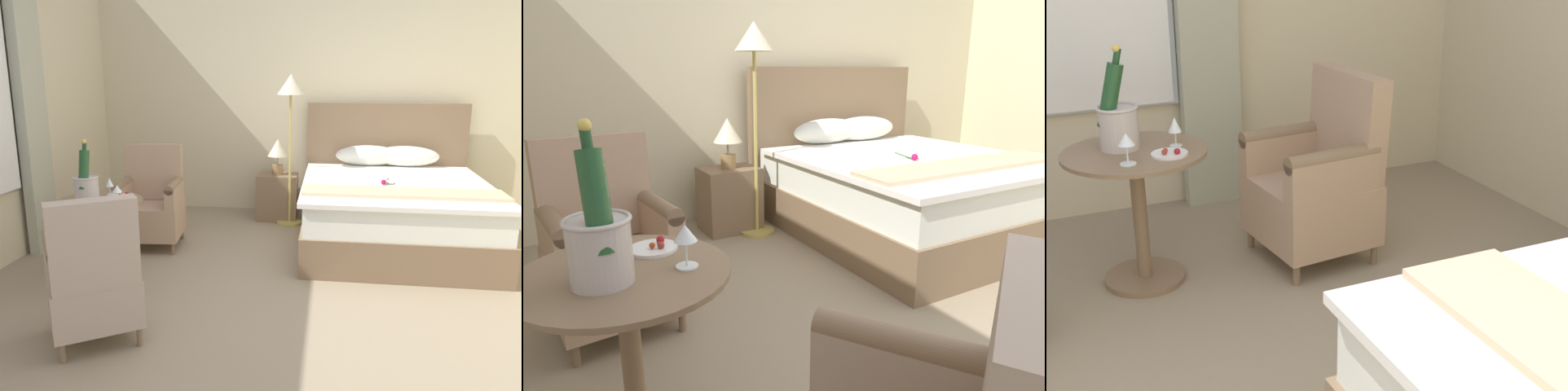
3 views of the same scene
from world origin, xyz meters
TOP-DOWN VIEW (x-y plane):
  - ground_plane at (0.00, 0.00)m, footprint 6.93×6.93m
  - wall_headboard_side at (0.00, 2.74)m, footprint 5.55×0.12m
  - bed at (0.72, 1.59)m, footprint 1.80×2.07m
  - nightstand at (-0.50, 2.28)m, footprint 0.48×0.37m
  - bedside_lamp at (-0.50, 2.28)m, footprint 0.23×0.23m
  - floor_lamp_brass at (-0.34, 2.10)m, footprint 0.30×0.30m
  - side_table_round at (-1.71, 0.27)m, footprint 0.68×0.68m
  - champagne_bucket at (-1.77, 0.22)m, footprint 0.20×0.20m
  - wine_glass_near_bucket at (-1.52, 0.21)m, footprint 0.08×0.08m
  - wine_glass_near_edge at (-1.70, 0.47)m, footprint 0.06×0.06m
  - snack_plate at (-1.57, 0.41)m, footprint 0.17×0.17m
  - armchair_by_window at (-1.62, 1.20)m, footprint 0.65×0.63m

SIDE VIEW (x-z plane):
  - ground_plane at x=0.00m, z-range 0.00..0.00m
  - nightstand at x=-0.50m, z-range 0.00..0.53m
  - bed at x=0.72m, z-range -0.30..1.03m
  - armchair_by_window at x=-1.62m, z-range -0.08..0.90m
  - side_table_round at x=-1.71m, z-range 0.09..0.77m
  - snack_plate at x=-1.57m, z-range 0.67..0.71m
  - wine_glass_near_edge at x=-1.70m, z-range 0.71..0.85m
  - wine_glass_near_bucket at x=-1.52m, z-range 0.71..0.86m
  - bedside_lamp at x=-0.50m, z-range 0.60..1.00m
  - champagne_bucket at x=-1.77m, z-range 0.58..1.07m
  - floor_lamp_brass at x=-0.34m, z-range 0.52..2.17m
  - wall_headboard_side at x=0.00m, z-range 0.00..3.01m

